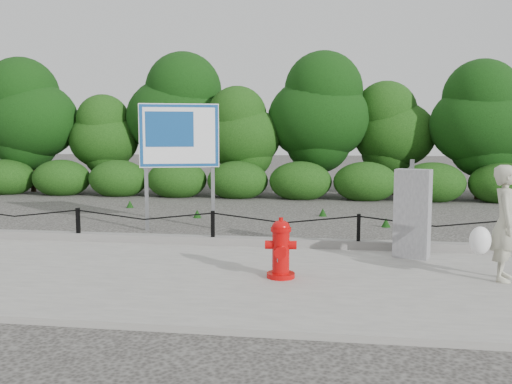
{
  "coord_description": "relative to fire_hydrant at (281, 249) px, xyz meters",
  "views": [
    {
      "loc": [
        2.12,
        -9.1,
        1.99
      ],
      "look_at": [
        0.73,
        0.2,
        1.0
      ],
      "focal_mm": 38.0,
      "sensor_mm": 36.0,
      "label": 1
    }
  ],
  "objects": [
    {
      "name": "treeline",
      "position": [
        -1.62,
        10.96,
        2.07
      ],
      "size": [
        20.4,
        3.77,
        4.73
      ],
      "color": "black",
      "rests_on": "ground"
    },
    {
      "name": "chain_barrier",
      "position": [
        -1.4,
        2.01,
        -0.01
      ],
      "size": [
        10.06,
        0.06,
        0.6
      ],
      "color": "black",
      "rests_on": "sidewalk"
    },
    {
      "name": "advertising_sign",
      "position": [
        -2.53,
        3.84,
        1.39
      ],
      "size": [
        1.59,
        0.6,
        2.64
      ],
      "rotation": [
        0.0,
        0.0,
        0.31
      ],
      "color": "slate",
      "rests_on": "ground"
    },
    {
      "name": "curb",
      "position": [
        -1.4,
        2.06,
        -0.32
      ],
      "size": [
        14.0,
        0.22,
        0.14
      ],
      "primitive_type": "cube",
      "color": "slate",
      "rests_on": "sidewalk"
    },
    {
      "name": "sidewalk",
      "position": [
        -1.4,
        0.01,
        -0.43
      ],
      "size": [
        14.0,
        4.0,
        0.08
      ],
      "primitive_type": "cube",
      "color": "gray",
      "rests_on": "ground"
    },
    {
      "name": "pedestrian",
      "position": [
        2.91,
        0.3,
        0.36
      ],
      "size": [
        0.75,
        0.64,
        1.53
      ],
      "rotation": [
        0.0,
        0.0,
        1.27
      ],
      "color": "#A9A891",
      "rests_on": "sidewalk"
    },
    {
      "name": "fire_hydrant",
      "position": [
        0.0,
        0.0,
        0.0
      ],
      "size": [
        0.43,
        0.44,
        0.82
      ],
      "rotation": [
        0.0,
        0.0,
        0.07
      ],
      "color": "#BF0707",
      "rests_on": "sidewalk"
    },
    {
      "name": "ground",
      "position": [
        -1.4,
        2.01,
        -0.47
      ],
      "size": [
        90.0,
        90.0,
        0.0
      ],
      "primitive_type": "plane",
      "color": "#2D2B28",
      "rests_on": "ground"
    },
    {
      "name": "utility_cabinet",
      "position": [
        1.9,
        1.52,
        0.3
      ],
      "size": [
        0.6,
        0.47,
        1.53
      ],
      "rotation": [
        0.0,
        0.0,
        -0.35
      ],
      "color": "#98989A",
      "rests_on": "sidewalk"
    }
  ]
}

